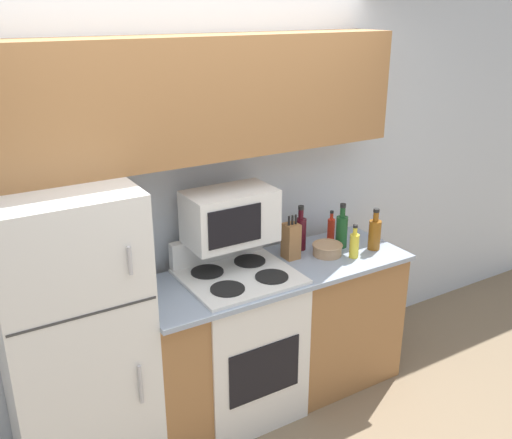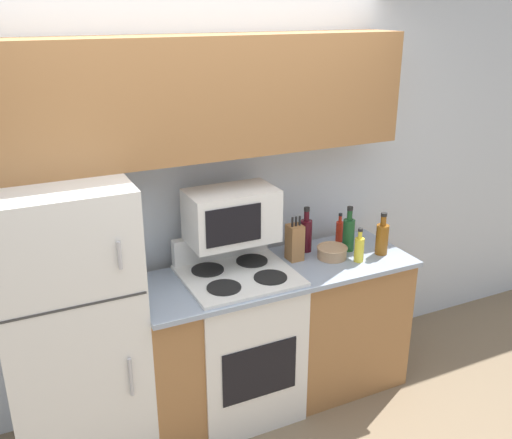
% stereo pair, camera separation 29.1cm
% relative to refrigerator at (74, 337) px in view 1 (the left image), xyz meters
% --- Properties ---
extents(ground_plane, '(12.00, 12.00, 0.00)m').
position_rel_refrigerator_xyz_m(ground_plane, '(0.87, -0.33, -0.81)').
color(ground_plane, '#7F6B51').
extents(wall_back, '(8.00, 0.05, 2.55)m').
position_rel_refrigerator_xyz_m(wall_back, '(0.87, 0.36, 0.46)').
color(wall_back, silver).
rests_on(wall_back, ground_plane).
extents(lower_cabinets, '(1.73, 0.61, 0.93)m').
position_rel_refrigerator_xyz_m(lower_cabinets, '(1.22, -0.04, -0.35)').
color(lower_cabinets, '#9E6B3D').
rests_on(lower_cabinets, ground_plane).
extents(refrigerator, '(0.70, 0.68, 1.63)m').
position_rel_refrigerator_xyz_m(refrigerator, '(0.00, 0.00, 0.00)').
color(refrigerator, white).
rests_on(refrigerator, ground_plane).
extents(upper_cabinets, '(2.43, 0.33, 0.66)m').
position_rel_refrigerator_xyz_m(upper_cabinets, '(0.87, 0.17, 1.14)').
color(upper_cabinets, '#9E6B3D').
rests_on(upper_cabinets, refrigerator).
extents(stove, '(0.65, 0.59, 1.11)m').
position_rel_refrigerator_xyz_m(stove, '(0.96, -0.05, -0.32)').
color(stove, white).
rests_on(stove, ground_plane).
extents(microwave, '(0.52, 0.31, 0.32)m').
position_rel_refrigerator_xyz_m(microwave, '(0.97, 0.07, 0.46)').
color(microwave, white).
rests_on(microwave, stove).
extents(knife_block, '(0.09, 0.10, 0.29)m').
position_rel_refrigerator_xyz_m(knife_block, '(1.38, 0.02, 0.24)').
color(knife_block, '#9E6B3D').
rests_on(knife_block, lower_cabinets).
extents(bowl, '(0.20, 0.20, 0.07)m').
position_rel_refrigerator_xyz_m(bowl, '(1.60, -0.06, 0.16)').
color(bowl, tan).
rests_on(bowl, lower_cabinets).
extents(bottle_wine_green, '(0.08, 0.08, 0.30)m').
position_rel_refrigerator_xyz_m(bottle_wine_green, '(1.76, -0.01, 0.24)').
color(bottle_wine_green, '#194C23').
rests_on(bottle_wine_green, lower_cabinets).
extents(bottle_whiskey, '(0.08, 0.08, 0.28)m').
position_rel_refrigerator_xyz_m(bottle_whiskey, '(1.92, -0.15, 0.23)').
color(bottle_whiskey, brown).
rests_on(bottle_whiskey, lower_cabinets).
extents(bottle_cooking_spray, '(0.06, 0.06, 0.22)m').
position_rel_refrigerator_xyz_m(bottle_cooking_spray, '(1.73, -0.18, 0.21)').
color(bottle_cooking_spray, gold).
rests_on(bottle_cooking_spray, lower_cabinets).
extents(bottle_hot_sauce, '(0.05, 0.05, 0.20)m').
position_rel_refrigerator_xyz_m(bottle_hot_sauce, '(1.79, 0.14, 0.20)').
color(bottle_hot_sauce, red).
rests_on(bottle_hot_sauce, lower_cabinets).
extents(bottle_wine_red, '(0.08, 0.08, 0.30)m').
position_rel_refrigerator_xyz_m(bottle_wine_red, '(1.51, 0.10, 0.24)').
color(bottle_wine_red, '#470F19').
rests_on(bottle_wine_red, lower_cabinets).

